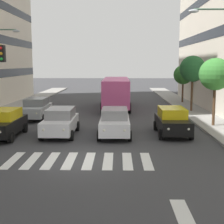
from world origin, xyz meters
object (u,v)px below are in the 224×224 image
object	(u,v)px
car_row2_0	(36,108)
car_2	(60,121)
street_tree_1	(215,74)
street_tree_3	(183,75)
car_0	(172,121)
car_3	(4,123)
bus_behind_traffic	(116,90)
car_1	(115,122)
street_tree_2	(193,69)

from	to	relation	value
car_row2_0	car_2	bearing A→B (deg)	116.47
car_2	street_tree_1	xyz separation A→B (m)	(-10.45, -2.83, 2.87)
street_tree_1	street_tree_3	world-z (taller)	street_tree_1
car_0	street_tree_1	world-z (taller)	street_tree_1
car_3	bus_behind_traffic	size ratio (longest dim) A/B	0.42
car_2	street_tree_3	xyz separation A→B (m)	(-11.03, -17.20, 2.37)
car_0	car_row2_0	world-z (taller)	same
car_row2_0	street_tree_1	distance (m)	14.22
car_2	bus_behind_traffic	size ratio (longest dim) A/B	0.42
car_3	car_row2_0	xyz separation A→B (m)	(-0.32, -6.81, 0.00)
car_row2_0	car_1	bearing A→B (deg)	136.18
bus_behind_traffic	street_tree_3	bearing A→B (deg)	-150.96
car_0	car_1	xyz separation A→B (m)	(3.67, 0.43, 0.00)
car_0	street_tree_2	size ratio (longest dim) A/B	0.87
street_tree_2	car_row2_0	bearing A→B (deg)	16.58
car_1	car_2	size ratio (longest dim) A/B	1.00
street_tree_1	car_3	bearing A→B (deg)	14.06
street_tree_2	street_tree_1	bearing A→B (deg)	89.52
car_2	car_1	bearing A→B (deg)	178.69
car_2	bus_behind_traffic	bearing A→B (deg)	-104.83
car_1	street_tree_1	world-z (taller)	street_tree_1
car_0	street_tree_3	size ratio (longest dim) A/B	1.05
car_row2_0	street_tree_3	bearing A→B (deg)	-141.96
car_0	car_3	bearing A→B (deg)	5.35
car_0	bus_behind_traffic	size ratio (longest dim) A/B	0.42
car_0	car_2	distance (m)	7.12
car_0	car_2	bearing A→B (deg)	2.80
street_tree_3	street_tree_2	bearing A→B (deg)	85.76
car_1	street_tree_2	world-z (taller)	street_tree_2
car_2	car_3	distance (m)	3.45
car_3	car_row2_0	size ratio (longest dim) A/B	1.00
car_0	car_3	world-z (taller)	same
car_0	street_tree_3	distance (m)	17.47
car_0	car_3	distance (m)	10.55
bus_behind_traffic	street_tree_1	size ratio (longest dim) A/B	2.20
car_row2_0	street_tree_3	distance (m)	18.06
car_0	car_row2_0	size ratio (longest dim) A/B	1.00
car_row2_0	bus_behind_traffic	distance (m)	9.48
car_3	car_0	bearing A→B (deg)	-174.65
car_2	car_0	bearing A→B (deg)	-177.20
car_1	car_row2_0	bearing A→B (deg)	-43.82
car_row2_0	car_3	bearing A→B (deg)	87.35
street_tree_3	car_row2_0	bearing A→B (deg)	38.04
street_tree_2	street_tree_3	size ratio (longest dim) A/B	1.21
street_tree_2	street_tree_3	xyz separation A→B (m)	(-0.52, -6.99, -0.77)
street_tree_2	car_3	bearing A→B (deg)	37.98
street_tree_1	car_0	bearing A→B (deg)	36.66
car_2	car_row2_0	bearing A→B (deg)	-63.53
street_tree_3	car_3	bearing A→B (deg)	51.06
street_tree_3	car_0	bearing A→B (deg)	76.93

